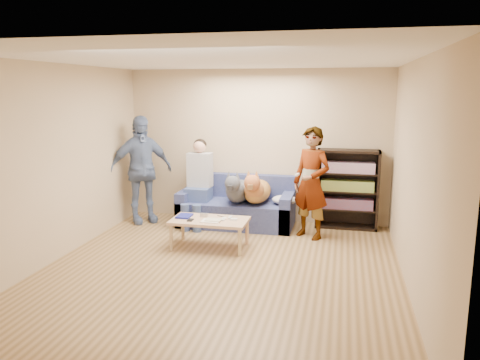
% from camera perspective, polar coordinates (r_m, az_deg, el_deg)
% --- Properties ---
extents(ground, '(5.00, 5.00, 0.00)m').
position_cam_1_polar(ground, '(6.01, -2.55, -11.09)').
color(ground, brown).
rests_on(ground, ground).
extents(ceiling, '(5.00, 5.00, 0.00)m').
position_cam_1_polar(ceiling, '(5.58, -2.78, 14.49)').
color(ceiling, white).
rests_on(ceiling, ground).
extents(wall_back, '(4.50, 0.00, 4.50)m').
position_cam_1_polar(wall_back, '(8.06, 2.02, 4.16)').
color(wall_back, tan).
rests_on(wall_back, ground).
extents(wall_front, '(4.50, 0.00, 4.50)m').
position_cam_1_polar(wall_front, '(3.37, -13.97, -5.88)').
color(wall_front, tan).
rests_on(wall_front, ground).
extents(wall_left, '(0.00, 5.00, 5.00)m').
position_cam_1_polar(wall_left, '(6.60, -21.86, 1.86)').
color(wall_left, tan).
rests_on(wall_left, ground).
extents(wall_right, '(0.00, 5.00, 5.00)m').
position_cam_1_polar(wall_right, '(5.51, 20.54, 0.28)').
color(wall_right, tan).
rests_on(wall_right, ground).
extents(blanket, '(0.41, 0.35, 0.14)m').
position_cam_1_polar(blanket, '(7.62, 5.47, -2.42)').
color(blanket, silver).
rests_on(blanket, sofa).
extents(person_standing_right, '(0.75, 0.67, 1.71)m').
position_cam_1_polar(person_standing_right, '(7.19, 8.69, -0.37)').
color(person_standing_right, gray).
rests_on(person_standing_right, ground).
extents(person_standing_left, '(1.11, 1.03, 1.83)m').
position_cam_1_polar(person_standing_left, '(8.12, -12.00, 1.25)').
color(person_standing_left, '#6779A5').
rests_on(person_standing_left, ground).
extents(held_controller, '(0.06, 0.12, 0.03)m').
position_cam_1_polar(held_controller, '(6.98, 6.98, 0.66)').
color(held_controller, silver).
rests_on(held_controller, person_standing_right).
extents(notebook_blue, '(0.20, 0.26, 0.03)m').
position_cam_1_polar(notebook_blue, '(6.92, -6.80, -4.38)').
color(notebook_blue, navy).
rests_on(notebook_blue, coffee_table).
extents(papers, '(0.26, 0.20, 0.02)m').
position_cam_1_polar(papers, '(6.65, -3.56, -5.00)').
color(papers, white).
rests_on(papers, coffee_table).
extents(magazine, '(0.22, 0.17, 0.01)m').
position_cam_1_polar(magazine, '(6.66, -3.26, -4.86)').
color(magazine, beige).
rests_on(magazine, coffee_table).
extents(camera_silver, '(0.11, 0.06, 0.05)m').
position_cam_1_polar(camera_silver, '(6.90, -4.41, -4.28)').
color(camera_silver, '#ADACB1').
rests_on(camera_silver, coffee_table).
extents(controller_a, '(0.04, 0.13, 0.03)m').
position_cam_1_polar(controller_a, '(6.78, -1.21, -4.61)').
color(controller_a, white).
rests_on(controller_a, coffee_table).
extents(controller_b, '(0.09, 0.06, 0.03)m').
position_cam_1_polar(controller_b, '(6.69, -0.71, -4.83)').
color(controller_b, white).
rests_on(controller_b, coffee_table).
extents(headphone_cup_a, '(0.07, 0.07, 0.02)m').
position_cam_1_polar(headphone_cup_a, '(6.69, -2.13, -4.88)').
color(headphone_cup_a, silver).
rests_on(headphone_cup_a, coffee_table).
extents(headphone_cup_b, '(0.07, 0.07, 0.02)m').
position_cam_1_polar(headphone_cup_b, '(6.76, -1.95, -4.70)').
color(headphone_cup_b, white).
rests_on(headphone_cup_b, coffee_table).
extents(pen_orange, '(0.13, 0.06, 0.01)m').
position_cam_1_polar(pen_orange, '(6.62, -4.28, -5.13)').
color(pen_orange, orange).
rests_on(pen_orange, coffee_table).
extents(pen_black, '(0.13, 0.08, 0.01)m').
position_cam_1_polar(pen_black, '(6.90, -2.35, -4.44)').
color(pen_black, black).
rests_on(pen_black, coffee_table).
extents(wallet, '(0.07, 0.12, 0.02)m').
position_cam_1_polar(wallet, '(6.72, -6.07, -4.87)').
color(wallet, black).
rests_on(wallet, coffee_table).
extents(sofa, '(1.90, 0.85, 0.82)m').
position_cam_1_polar(sofa, '(7.91, -0.35, -3.48)').
color(sofa, '#515B93').
rests_on(sofa, ground).
extents(person_seated, '(0.40, 0.73, 1.47)m').
position_cam_1_polar(person_seated, '(7.85, -5.11, 0.05)').
color(person_seated, '#435C93').
rests_on(person_seated, sofa).
extents(dog_gray, '(0.41, 1.25, 0.59)m').
position_cam_1_polar(dog_gray, '(7.66, -0.22, -1.24)').
color(dog_gray, '#44484E').
rests_on(dog_gray, sofa).
extents(dog_tan, '(0.42, 1.17, 0.61)m').
position_cam_1_polar(dog_tan, '(7.62, 2.02, -1.26)').
color(dog_tan, '#BB8839').
rests_on(dog_tan, sofa).
extents(coffee_table, '(1.10, 0.60, 0.42)m').
position_cam_1_polar(coffee_table, '(6.77, -3.72, -5.18)').
color(coffee_table, '#D3AD81').
rests_on(coffee_table, ground).
extents(bookshelf, '(1.00, 0.34, 1.30)m').
position_cam_1_polar(bookshelf, '(7.86, 12.93, -0.88)').
color(bookshelf, black).
rests_on(bookshelf, ground).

